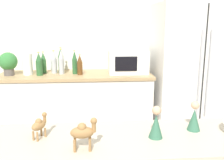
{
  "coord_description": "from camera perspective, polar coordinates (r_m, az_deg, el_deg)",
  "views": [
    {
      "loc": [
        -0.1,
        -0.67,
        1.5
      ],
      "look_at": [
        0.07,
        1.44,
        1.03
      ],
      "focal_mm": 40.0,
      "sensor_mm": 36.0,
      "label": 1
    }
  ],
  "objects": [
    {
      "name": "back_bottle_4",
      "position": [
        3.19,
        -13.14,
        3.93
      ],
      "size": [
        0.07,
        0.07,
        0.28
      ],
      "color": "#B2B7BC",
      "rests_on": "back_counter"
    },
    {
      "name": "back_bottle_6",
      "position": [
        3.1,
        -8.54,
        3.94
      ],
      "size": [
        0.06,
        0.06,
        0.29
      ],
      "color": "#2D6033",
      "rests_on": "back_counter"
    },
    {
      "name": "wise_man_figurine_crimson",
      "position": [
        1.29,
        10.03,
        -9.91
      ],
      "size": [
        0.07,
        0.07,
        0.17
      ],
      "color": "#33664C",
      "rests_on": "bar_counter"
    },
    {
      "name": "microwave",
      "position": [
        3.15,
        3.58,
        4.21
      ],
      "size": [
        0.48,
        0.37,
        0.28
      ],
      "color": "white",
      "rests_on": "back_counter"
    },
    {
      "name": "camel_figurine_second",
      "position": [
        1.31,
        -16.26,
        -9.76
      ],
      "size": [
        0.08,
        0.1,
        0.13
      ],
      "color": "olive",
      "rests_on": "bar_counter"
    },
    {
      "name": "back_bottle_2",
      "position": [
        3.04,
        -7.36,
        3.43
      ],
      "size": [
        0.07,
        0.07,
        0.25
      ],
      "color": "brown",
      "rests_on": "back_counter"
    },
    {
      "name": "back_bottle_0",
      "position": [
        3.22,
        -15.4,
        3.77
      ],
      "size": [
        0.07,
        0.07,
        0.27
      ],
      "color": "#2D6033",
      "rests_on": "back_counter"
    },
    {
      "name": "back_bottle_1",
      "position": [
        3.09,
        -16.32,
        3.45
      ],
      "size": [
        0.08,
        0.08,
        0.28
      ],
      "color": "#2D6033",
      "rests_on": "back_counter"
    },
    {
      "name": "back_bottle_3",
      "position": [
        3.12,
        -11.52,
        4.04
      ],
      "size": [
        0.07,
        0.07,
        0.31
      ],
      "color": "#B2B7BC",
      "rests_on": "back_counter"
    },
    {
      "name": "paper_towel_roll",
      "position": [
        3.18,
        -18.75,
        3.46
      ],
      "size": [
        0.11,
        0.11,
        0.26
      ],
      "color": "white",
      "rests_on": "back_counter"
    },
    {
      "name": "potted_plant",
      "position": [
        3.22,
        -22.64,
        3.71
      ],
      "size": [
        0.21,
        0.21,
        0.28
      ],
      "color": "#595451",
      "rests_on": "back_counter"
    },
    {
      "name": "wise_man_figurine_purple",
      "position": [
        1.43,
        18.27,
        -8.2
      ],
      "size": [
        0.07,
        0.07,
        0.16
      ],
      "color": "#33664C",
      "rests_on": "bar_counter"
    },
    {
      "name": "camel_figurine",
      "position": [
        1.15,
        -6.59,
        -11.65
      ],
      "size": [
        0.12,
        0.06,
        0.15
      ],
      "color": "olive",
      "rests_on": "bar_counter"
    },
    {
      "name": "wall_back",
      "position": [
        3.41,
        -2.8,
        8.77
      ],
      "size": [
        8.0,
        0.06,
        2.55
      ],
      "color": "silver",
      "rests_on": "ground_plane"
    },
    {
      "name": "back_bottle_5",
      "position": [
        3.22,
        -11.61,
        4.39
      ],
      "size": [
        0.07,
        0.07,
        0.32
      ],
      "color": "#2D6033",
      "rests_on": "back_counter"
    },
    {
      "name": "refrigerator",
      "position": [
        3.3,
        17.52,
        1.11
      ],
      "size": [
        0.91,
        0.73,
        1.76
      ],
      "color": "white",
      "rests_on": "ground_plane"
    },
    {
      "name": "back_counter",
      "position": [
        3.25,
        -8.09,
        -6.36
      ],
      "size": [
        1.88,
        0.63,
        0.9
      ],
      "color": "silver",
      "rests_on": "ground_plane"
    }
  ]
}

